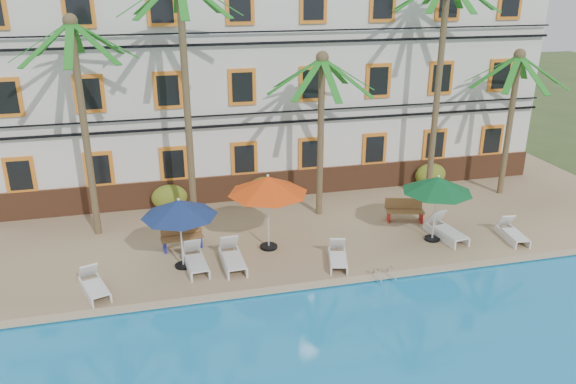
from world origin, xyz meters
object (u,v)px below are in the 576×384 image
object	(u,v)px
palm_c	(321,111)
palm_e	(513,101)
umbrella_blue	(179,208)
palm_a	(81,100)
palm_d	(440,62)
umbrella_green	(438,185)
bench_left	(182,236)
lounger_c	(232,257)
lounger_d	(338,257)
lounger_e	(445,230)
lounger_a	(94,285)
lounger_b	(195,260)
pool_ladder	(384,278)
palm_b	(185,75)
bench_right	(405,210)
umbrella_red	(268,185)
lounger_f	(512,233)

from	to	relation	value
palm_c	palm_e	size ratio (longest dim) A/B	1.03
palm_c	umbrella_blue	bearing A→B (deg)	-150.49
palm_a	palm_d	xyz separation A→B (m)	(14.04, 0.33, 0.80)
umbrella_green	bench_left	size ratio (longest dim) A/B	1.67
palm_a	palm_d	world-z (taller)	palm_d
palm_a	lounger_c	world-z (taller)	palm_a
umbrella_green	lounger_d	distance (m)	4.59
palm_d	bench_left	size ratio (longest dim) A/B	6.17
palm_e	lounger_e	xyz separation A→B (m)	(-4.73, -3.65, -3.92)
lounger_c	bench_left	world-z (taller)	bench_left
umbrella_green	lounger_a	xyz separation A→B (m)	(-12.07, -0.92, -1.94)
palm_e	lounger_e	world-z (taller)	palm_e
palm_e	umbrella_blue	distance (m)	15.13
lounger_d	bench_left	distance (m)	5.72
lounger_b	lounger_d	bearing A→B (deg)	-10.20
pool_ladder	lounger_d	bearing A→B (deg)	130.72
lounger_e	bench_left	size ratio (longest dim) A/B	1.31
palm_a	lounger_d	world-z (taller)	palm_a
lounger_b	lounger_d	xyz separation A→B (m)	(4.79, -0.86, -0.02)
umbrella_blue	palm_b	bearing A→B (deg)	77.52
lounger_d	bench_right	size ratio (longest dim) A/B	1.11
palm_a	lounger_a	world-z (taller)	palm_a
palm_b	lounger_b	xyz separation A→B (m)	(-0.25, -3.13, -5.73)
palm_d	lounger_b	world-z (taller)	palm_d
umbrella_green	bench_right	xyz separation A→B (m)	(-0.26, 1.89, -1.74)
bench_right	palm_e	bearing A→B (deg)	18.16
umbrella_red	lounger_a	bearing A→B (deg)	-163.83
bench_left	bench_right	distance (m)	8.92
palm_a	lounger_b	size ratio (longest dim) A/B	4.37
lounger_c	palm_b	bearing A→B (deg)	106.88
bench_right	palm_d	bearing A→B (deg)	44.69
palm_e	umbrella_red	world-z (taller)	palm_e
lounger_f	bench_left	bearing A→B (deg)	169.54
pool_ladder	palm_a	bearing A→B (deg)	147.93
palm_b	pool_ladder	size ratio (longest dim) A/B	12.84
palm_c	umbrella_green	size ratio (longest dim) A/B	2.57
palm_c	lounger_a	world-z (taller)	palm_c
umbrella_green	bench_left	bearing A→B (deg)	170.15
lounger_c	bench_right	distance (m)	7.63
lounger_c	bench_right	bearing A→B (deg)	15.80
umbrella_red	pool_ladder	world-z (taller)	umbrella_red
umbrella_green	palm_e	bearing A→B (deg)	35.05
palm_b	lounger_e	distance (m)	11.20
umbrella_red	bench_right	size ratio (longest dim) A/B	1.82
palm_b	bench_left	distance (m)	5.77
palm_a	lounger_c	size ratio (longest dim) A/B	4.19
palm_a	palm_d	distance (m)	14.06
lounger_b	pool_ladder	xyz separation A→B (m)	(5.95, -2.21, -0.28)
palm_d	palm_e	world-z (taller)	palm_d
palm_a	lounger_f	distance (m)	16.52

